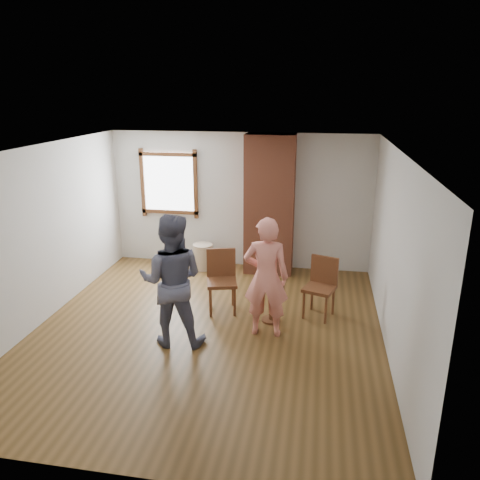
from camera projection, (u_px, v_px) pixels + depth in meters
name	position (u px, v px, depth m)	size (l,w,h in m)	color
ground	(207.00, 330.00, 6.81)	(5.50, 5.50, 0.00)	brown
room_shell	(211.00, 200.00, 6.83)	(5.04, 5.52, 2.62)	silver
brick_chimney	(269.00, 205.00, 8.65)	(0.90, 0.50, 2.60)	#B05B3E
stoneware_crock	(203.00, 256.00, 9.09)	(0.39, 0.39, 0.50)	tan
dark_pot	(158.00, 273.00, 8.72)	(0.16, 0.16, 0.16)	black
dining_chair_left	(222.00, 277.00, 7.32)	(0.56, 0.56, 0.98)	brown
dining_chair_right	(321.00, 284.00, 7.14)	(0.55, 0.55, 0.92)	brown
side_table	(271.00, 296.00, 6.97)	(0.40, 0.40, 0.60)	brown
cake_plate	(272.00, 284.00, 6.91)	(0.18, 0.18, 0.01)	white
cake_slice	(272.00, 282.00, 6.90)	(0.08, 0.07, 0.06)	white
man	(172.00, 280.00, 6.23)	(0.89, 0.69, 1.83)	#121433
person_pink	(266.00, 277.00, 6.47)	(0.63, 0.41, 1.73)	#F78B7B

